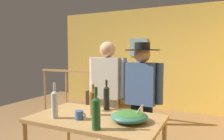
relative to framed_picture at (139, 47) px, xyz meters
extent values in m
cube|color=gold|center=(0.35, 0.06, -0.30)|extent=(5.49, 0.10, 2.69)
cube|color=#789FAE|center=(0.00, 0.00, 0.00)|extent=(0.49, 0.03, 0.49)
cylinder|color=#B2844C|center=(-2.14, -1.33, -1.14)|extent=(0.04, 0.04, 1.03)
cylinder|color=#B2844C|center=(-1.44, -1.33, -1.14)|extent=(0.04, 0.04, 1.03)
cylinder|color=#B2844C|center=(-0.74, -1.33, -1.14)|extent=(0.04, 0.04, 1.03)
cylinder|color=#B2844C|center=(-0.04, -1.33, -1.14)|extent=(0.04, 0.04, 1.03)
cylinder|color=#B2844C|center=(0.66, -1.33, -1.14)|extent=(0.04, 0.04, 1.03)
cube|color=#B2844C|center=(-0.74, -1.33, -0.60)|extent=(2.88, 0.07, 0.05)
cube|color=#B2844C|center=(0.66, -1.33, -1.09)|extent=(0.10, 0.10, 1.13)
cube|color=#38281E|center=(-0.97, -0.29, -1.45)|extent=(0.90, 0.40, 0.41)
cube|color=black|center=(-0.97, -0.29, -1.23)|extent=(0.20, 0.12, 0.02)
cylinder|color=black|center=(-0.97, -0.29, -1.18)|extent=(0.03, 0.03, 0.08)
cube|color=black|center=(-0.97, -0.32, -0.95)|extent=(0.64, 0.06, 0.38)
cube|color=black|center=(-0.97, -0.35, -0.95)|extent=(0.59, 0.01, 0.35)
cube|color=#B2844C|center=(0.72, -3.62, -0.87)|extent=(1.39, 0.82, 0.04)
cylinder|color=#B2844C|center=(0.07, -3.25, -1.27)|extent=(0.05, 0.05, 0.76)
ellipsoid|color=#337060|center=(1.10, -3.61, -0.80)|extent=(0.38, 0.38, 0.10)
ellipsoid|color=#38702D|center=(1.10, -3.61, -0.77)|extent=(0.31, 0.31, 0.04)
cylinder|color=silver|center=(1.17, -3.61, -0.76)|extent=(0.14, 0.01, 0.19)
cylinder|color=silver|center=(0.58, -3.42, -0.85)|extent=(0.07, 0.07, 0.01)
cylinder|color=silver|center=(0.58, -3.42, -0.80)|extent=(0.01, 0.01, 0.08)
ellipsoid|color=silver|center=(0.58, -3.42, -0.73)|extent=(0.08, 0.08, 0.08)
cylinder|color=black|center=(0.68, -3.30, -0.72)|extent=(0.07, 0.07, 0.26)
cone|color=black|center=(0.68, -3.30, -0.57)|extent=(0.07, 0.07, 0.03)
cylinder|color=black|center=(0.68, -3.30, -0.52)|extent=(0.03, 0.03, 0.07)
cylinder|color=brown|center=(0.66, -3.57, -0.72)|extent=(0.07, 0.07, 0.26)
cone|color=brown|center=(0.66, -3.57, -0.58)|extent=(0.07, 0.07, 0.03)
cylinder|color=brown|center=(0.66, -3.57, -0.53)|extent=(0.03, 0.03, 0.06)
cylinder|color=#1E5628|center=(0.91, -3.94, -0.72)|extent=(0.08, 0.08, 0.27)
cone|color=#1E5628|center=(0.91, -3.94, -0.57)|extent=(0.08, 0.08, 0.04)
cylinder|color=#1E5628|center=(0.91, -3.94, -0.51)|extent=(0.03, 0.03, 0.09)
cylinder|color=silver|center=(0.35, -3.84, -0.72)|extent=(0.07, 0.07, 0.27)
cone|color=silver|center=(0.35, -3.84, -0.57)|extent=(0.07, 0.07, 0.03)
cylinder|color=silver|center=(0.35, -3.84, -0.51)|extent=(0.03, 0.03, 0.08)
cylinder|color=#3866B2|center=(0.60, -3.77, -0.80)|extent=(0.09, 0.09, 0.09)
torus|color=#3866B2|center=(0.66, -3.77, -0.80)|extent=(0.05, 0.01, 0.05)
cylinder|color=beige|center=(0.55, -2.82, -1.23)|extent=(0.13, 0.13, 0.83)
cylinder|color=beige|center=(0.37, -2.84, -1.23)|extent=(0.13, 0.13, 0.83)
cube|color=beige|center=(0.46, -2.83, -0.52)|extent=(0.40, 0.25, 0.59)
cylinder|color=beige|center=(0.70, -2.81, -0.51)|extent=(0.09, 0.09, 0.56)
cylinder|color=beige|center=(0.22, -2.85, -0.51)|extent=(0.09, 0.09, 0.56)
sphere|color=tan|center=(0.46, -2.83, -0.11)|extent=(0.23, 0.23, 0.23)
cylinder|color=black|center=(1.07, -2.84, -1.25)|extent=(0.13, 0.13, 0.80)
cylinder|color=black|center=(0.89, -2.82, -1.25)|extent=(0.13, 0.13, 0.80)
cube|color=#3D5684|center=(0.98, -2.83, -0.57)|extent=(0.42, 0.26, 0.56)
cylinder|color=#3D5684|center=(1.23, -2.85, -0.56)|extent=(0.09, 0.09, 0.53)
cylinder|color=#3D5684|center=(0.73, -2.80, -0.56)|extent=(0.09, 0.09, 0.53)
sphere|color=tan|center=(0.98, -2.83, -0.18)|extent=(0.22, 0.22, 0.22)
cylinder|color=black|center=(0.98, -2.83, -0.12)|extent=(0.47, 0.47, 0.01)
cylinder|color=black|center=(0.98, -2.83, -0.07)|extent=(0.21, 0.21, 0.10)
camera|label=1|loc=(1.82, -5.55, -0.17)|focal=33.73mm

